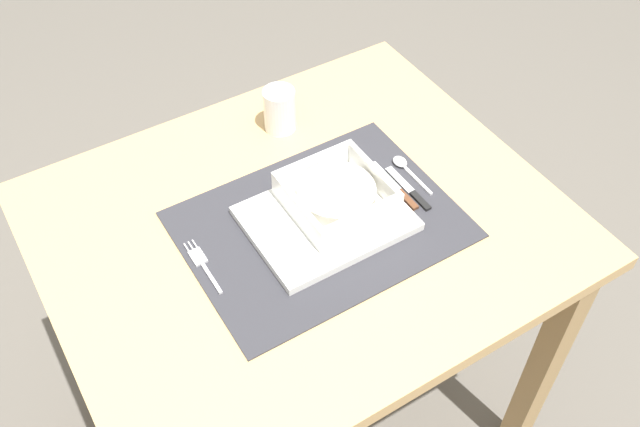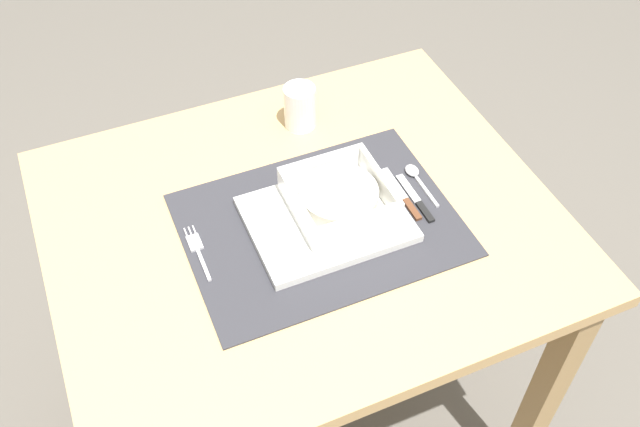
{
  "view_description": "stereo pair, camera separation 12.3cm",
  "coord_description": "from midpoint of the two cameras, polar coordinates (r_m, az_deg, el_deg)",
  "views": [
    {
      "loc": [
        -0.41,
        -0.73,
        1.69
      ],
      "look_at": [
        0.02,
        -0.03,
        0.78
      ],
      "focal_mm": 40.01,
      "sensor_mm": 36.0,
      "label": 1
    },
    {
      "loc": [
        -0.3,
        -0.79,
        1.69
      ],
      "look_at": [
        0.02,
        -0.03,
        0.78
      ],
      "focal_mm": 40.01,
      "sensor_mm": 36.0,
      "label": 2
    }
  ],
  "objects": [
    {
      "name": "ground_plane",
      "position": [
        1.89,
        0.94,
        -15.82
      ],
      "size": [
        6.0,
        6.0,
        0.0
      ],
      "primitive_type": "plane",
      "color": "#59544C"
    },
    {
      "name": "dining_table",
      "position": [
        1.35,
        1.27,
        -3.75
      ],
      "size": [
        0.89,
        0.75,
        0.75
      ],
      "color": "tan",
      "rests_on": "ground"
    },
    {
      "name": "placemat",
      "position": [
        1.25,
        2.81,
        -1.03
      ],
      "size": [
        0.47,
        0.35,
        0.0
      ],
      "primitive_type": "cube",
      "color": "#2D2D33",
      "rests_on": "dining_table"
    },
    {
      "name": "serving_plate",
      "position": [
        1.25,
        3.33,
        -0.6
      ],
      "size": [
        0.27,
        0.21,
        0.02
      ],
      "primitive_type": "cube",
      "color": "white",
      "rests_on": "placemat"
    },
    {
      "name": "porridge_bowl",
      "position": [
        1.24,
        4.36,
        1.09
      ],
      "size": [
        0.17,
        0.17,
        0.05
      ],
      "color": "white",
      "rests_on": "serving_plate"
    },
    {
      "name": "fork",
      "position": [
        1.22,
        -6.98,
        -2.98
      ],
      "size": [
        0.02,
        0.13,
        0.0
      ],
      "rotation": [
        0.0,
        0.0,
        -0.05
      ],
      "color": "silver",
      "rests_on": "placemat"
    },
    {
      "name": "spoon",
      "position": [
        1.35,
        10.22,
        2.92
      ],
      "size": [
        0.02,
        0.11,
        0.01
      ],
      "rotation": [
        0.0,
        0.0,
        0.04
      ],
      "color": "silver",
      "rests_on": "placemat"
    },
    {
      "name": "butter_knife",
      "position": [
        1.3,
        10.47,
        0.85
      ],
      "size": [
        0.01,
        0.13,
        0.01
      ],
      "rotation": [
        0.0,
        0.0,
        -0.06
      ],
      "color": "black",
      "rests_on": "placemat"
    },
    {
      "name": "bread_knife",
      "position": [
        1.31,
        9.37,
        1.19
      ],
      "size": [
        0.01,
        0.14,
        0.01
      ],
      "rotation": [
        0.0,
        0.0,
        -0.07
      ],
      "color": "#59331E",
      "rests_on": "placemat"
    },
    {
      "name": "drinking_glass",
      "position": [
        1.42,
        0.88,
        8.29
      ],
      "size": [
        0.06,
        0.06,
        0.09
      ],
      "color": "white",
      "rests_on": "dining_table"
    }
  ]
}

